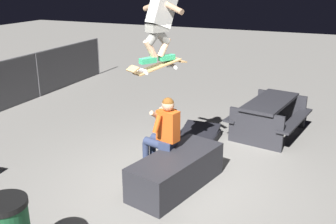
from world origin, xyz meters
name	(u,v)px	position (x,y,z in m)	size (l,w,h in m)	color
ground_plane	(173,183)	(0.00, 0.00, 0.00)	(40.00, 40.00, 0.00)	gray
ledge_box_main	(176,171)	(-0.09, -0.10, 0.28)	(1.71, 0.69, 0.55)	#28282D
person_sitting_on_ledge	(163,132)	(0.17, 0.25, 0.78)	(0.59, 0.79, 1.39)	#2D3856
skateboard	(158,66)	(0.08, 0.29, 1.88)	(1.00, 0.65, 0.16)	#AD8451
skater_airborne	(160,20)	(0.13, 0.27, 2.57)	(0.63, 0.82, 1.12)	#2D9E66
kicker_ramp	(195,141)	(1.65, 0.21, 0.06)	(1.30, 0.81, 0.34)	black
picnic_table_back	(270,112)	(2.75, -1.04, 0.50)	(1.90, 1.61, 0.75)	#28282D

